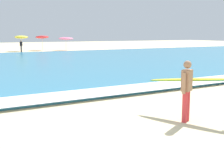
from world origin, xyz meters
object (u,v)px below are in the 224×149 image
Objects in this scene: surfer_with_board at (190,84)px; beachgoer_near_row_mid at (21,46)px; beach_umbrella_6 at (42,37)px; beach_umbrella_5 at (21,37)px; beach_umbrella_7 at (66,38)px.

surfer_with_board is 1.70× the size of beachgoer_near_row_mid.
beach_umbrella_5 is at bearing -167.08° from beach_umbrella_6.
beach_umbrella_7 is at bearing -35.35° from beach_umbrella_6.
surfer_with_board is at bearing -104.24° from beach_umbrella_7.
surfer_with_board is 1.20× the size of beach_umbrella_5.
beach_umbrella_6 reaches higher than beach_umbrella_7.
beach_umbrella_5 is at bearing 77.00° from beachgoer_near_row_mid.
beachgoer_near_row_mid is (-3.72, -3.04, -1.13)m from beach_umbrella_6.
beach_umbrella_5 is 3.27m from beach_umbrella_6.
beach_umbrella_6 is at bearing 81.00° from surfer_with_board.
beach_umbrella_5 is 0.99× the size of beach_umbrella_6.
beach_umbrella_7 is at bearing 7.88° from beachgoer_near_row_mid.
surfer_with_board reaches higher than beachgoer_near_row_mid.
beach_umbrella_5 reaches higher than beachgoer_near_row_mid.
surfer_with_board is at bearing -99.00° from beach_umbrella_6.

